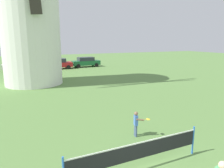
{
  "coord_description": "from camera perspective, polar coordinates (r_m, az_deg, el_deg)",
  "views": [
    {
      "loc": [
        -3.36,
        -3.56,
        4.25
      ],
      "look_at": [
        0.07,
        3.75,
        2.55
      ],
      "focal_mm": 33.69,
      "sensor_mm": 36.0,
      "label": 1
    }
  ],
  "objects": [
    {
      "name": "tennis_net",
      "position": [
        7.26,
        7.05,
        -17.65
      ],
      "size": [
        4.94,
        0.06,
        1.1
      ],
      "color": "blue",
      "rests_on": "ground_plane"
    },
    {
      "name": "parked_car_cream",
      "position": [
        32.1,
        -24.36,
        4.64
      ],
      "size": [
        3.91,
        1.99,
        1.56
      ],
      "color": "silver",
      "rests_on": "ground_plane"
    },
    {
      "name": "parked_car_red",
      "position": [
        32.46,
        -14.57,
        5.38
      ],
      "size": [
        4.3,
        2.02,
        1.56
      ],
      "color": "red",
      "rests_on": "ground_plane"
    },
    {
      "name": "player_far",
      "position": [
        9.57,
        6.64,
        -10.3
      ],
      "size": [
        0.68,
        0.6,
        1.15
      ],
      "color": "slate",
      "rests_on": "ground_plane"
    },
    {
      "name": "parked_car_green",
      "position": [
        34.26,
        -7.13,
        5.99
      ],
      "size": [
        4.51,
        1.99,
        1.56
      ],
      "color": "#1E6638",
      "rests_on": "ground_plane"
    }
  ]
}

